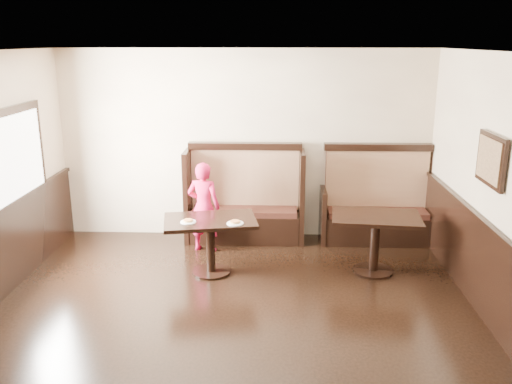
{
  "coord_description": "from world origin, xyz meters",
  "views": [
    {
      "loc": [
        0.45,
        -4.43,
        2.92
      ],
      "look_at": [
        0.2,
        2.35,
        1.0
      ],
      "focal_mm": 38.0,
      "sensor_mm": 36.0,
      "label": 1
    }
  ],
  "objects_px": {
    "table_main": "(210,232)",
    "booth_neighbor": "(376,210)",
    "booth_main": "(245,205)",
    "child": "(204,207)",
    "table_neighbor": "(375,230)"
  },
  "relations": [
    {
      "from": "table_main",
      "to": "booth_neighbor",
      "type": "bearing_deg",
      "value": 18.51
    },
    {
      "from": "booth_neighbor",
      "to": "table_main",
      "type": "distance_m",
      "value": 2.65
    },
    {
      "from": "booth_main",
      "to": "child",
      "type": "height_order",
      "value": "booth_main"
    },
    {
      "from": "booth_neighbor",
      "to": "child",
      "type": "bearing_deg",
      "value": -168.87
    },
    {
      "from": "table_neighbor",
      "to": "child",
      "type": "distance_m",
      "value": 2.38
    },
    {
      "from": "table_main",
      "to": "table_neighbor",
      "type": "relative_size",
      "value": 1.08
    },
    {
      "from": "booth_main",
      "to": "table_main",
      "type": "relative_size",
      "value": 1.39
    },
    {
      "from": "booth_neighbor",
      "to": "table_neighbor",
      "type": "relative_size",
      "value": 1.41
    },
    {
      "from": "table_main",
      "to": "child",
      "type": "bearing_deg",
      "value": 92.83
    },
    {
      "from": "booth_neighbor",
      "to": "table_main",
      "type": "relative_size",
      "value": 1.31
    },
    {
      "from": "table_main",
      "to": "child",
      "type": "distance_m",
      "value": 0.81
    },
    {
      "from": "booth_main",
      "to": "booth_neighbor",
      "type": "height_order",
      "value": "same"
    },
    {
      "from": "table_main",
      "to": "table_neighbor",
      "type": "height_order",
      "value": "table_neighbor"
    },
    {
      "from": "table_neighbor",
      "to": "child",
      "type": "xyz_separation_m",
      "value": [
        -2.28,
        0.67,
        0.07
      ]
    },
    {
      "from": "booth_neighbor",
      "to": "child",
      "type": "relative_size",
      "value": 1.28
    }
  ]
}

